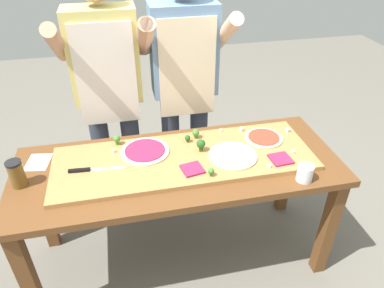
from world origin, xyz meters
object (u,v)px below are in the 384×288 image
Objects in this scene: cheese_crumble_b at (269,166)px; cook_right at (184,78)px; broccoli_floret_back_left at (117,139)px; chefs_knife at (89,170)px; broccoli_floret_front_right at (188,138)px; pizza_whole_beet_magenta at (145,151)px; sauce_jar at (17,174)px; cheese_crumble_a at (114,151)px; cheese_crumble_f at (221,131)px; broccoli_floret_center_left at (201,144)px; recipe_note at (38,162)px; broccoli_floret_front_mid at (196,133)px; flour_cup at (305,174)px; prep_table at (179,179)px; cheese_crumble_c at (288,130)px; pizza_slice_near_right at (281,159)px; pizza_whole_cheese_artichoke at (233,155)px; cook_left at (108,84)px; cheese_crumble_d at (241,129)px; cheese_crumble_e at (293,152)px; pizza_whole_tomato_red at (264,138)px; pizza_slice_far_right at (192,169)px; broccoli_floret_back_right at (211,172)px.

cook_right reaches higher than cheese_crumble_b.
broccoli_floret_back_left is at bearing -144.51° from cook_right.
chefs_knife is 6.67× the size of broccoli_floret_front_right.
sauce_jar is (-0.63, -0.12, 0.04)m from pizza_whole_beet_magenta.
cheese_crumble_a and cheese_crumble_f have the same top height.
broccoli_floret_center_left is 0.89m from recipe_note.
cheese_crumble_f is 1.04m from recipe_note.
sauce_jar is 0.93× the size of recipe_note.
broccoli_floret_front_mid is 0.66× the size of flour_cup.
broccoli_floret_front_right is at bearing -162.90° from cheese_crumble_f.
prep_table is 0.23m from broccoli_floret_center_left.
chefs_knife is at bearing -173.33° from cheese_crumble_c.
pizza_slice_near_right reaches higher than prep_table.
pizza_slice_near_right is (0.24, -0.08, -0.00)m from pizza_whole_cheese_artichoke.
cook_right is (0.47, 0.00, 0.00)m from cook_left.
pizza_slice_near_right is at bearing -17.88° from pizza_whole_beet_magenta.
pizza_slice_near_right is 0.34m from cheese_crumble_d.
cook_left reaches higher than cheese_crumble_e.
cheese_crumble_d is at bearing 130.97° from pizza_whole_tomato_red.
cheese_crumble_a is 0.19× the size of flour_cup.
sauce_jar is at bearing -149.67° from cook_right.
pizza_slice_far_right is at bearing -32.40° from cheese_crumble_a.
broccoli_floret_front_right is 0.90m from sauce_jar.
pizza_whole_beet_magenta and pizza_whole_tomato_red have the same top height.
broccoli_floret_back_left reaches higher than cheese_crumble_c.
cook_right is (0.94, 0.55, 0.18)m from sauce_jar.
cheese_crumble_b is 1.10× the size of cheese_crumble_f.
broccoli_floret_back_right is 0.31m from cheese_crumble_b.
recipe_note is 0.09× the size of cook_left.
pizza_slice_far_right is 0.49m from broccoli_floret_back_left.
cook_left is (-0.76, 0.33, 0.22)m from cheese_crumble_d.
recipe_note is (-1.44, 0.03, -0.03)m from cheese_crumble_c.
cheese_crumble_d is 1.28× the size of cheese_crumble_e.
prep_table is 0.82m from sauce_jar.
cook_left is (-0.93, 0.81, 0.21)m from flour_cup.
prep_table is 6.63× the size of pizza_whole_cheese_artichoke.
broccoli_floret_back_left reaches higher than cheese_crumble_b.
cheese_crumble_d is at bearing -49.70° from cook_right.
broccoli_floret_center_left is at bearing -7.53° from recipe_note.
broccoli_floret_front_mid is (-0.16, 0.22, 0.03)m from pizza_whole_cheese_artichoke.
chefs_knife is 0.92m from cheese_crumble_d.
flour_cup is (0.17, -0.48, 0.00)m from cheese_crumble_d.
cheese_crumble_d is at bearing 10.14° from sauce_jar.
pizza_slice_near_right is at bearing -16.72° from cheese_crumble_a.
pizza_whole_beet_magenta is at bearing -125.62° from cook_right.
flour_cup reaches higher than cheese_crumble_c.
cook_right is at bearing 104.77° from pizza_whole_cheese_artichoke.
prep_table is 107.59× the size of cheese_crumble_f.
cook_left is at bearing 137.38° from pizza_whole_cheese_artichoke.
cheese_crumble_e reaches higher than pizza_slice_near_right.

